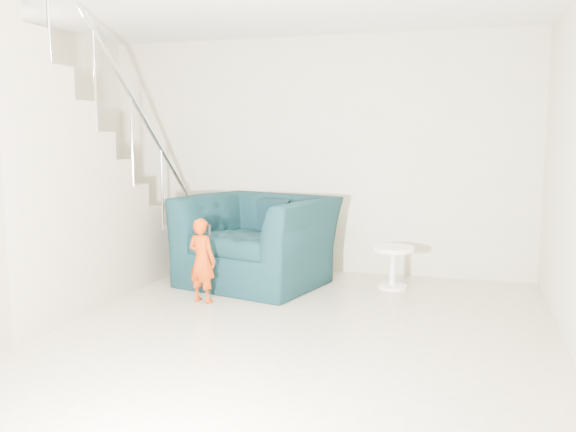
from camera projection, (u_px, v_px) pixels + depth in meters
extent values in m
plane|color=tan|center=(225.00, 346.00, 4.63)|extent=(5.50, 5.50, 0.00)
plane|color=#B8AF95|center=(313.00, 156.00, 7.06)|extent=(5.00, 0.00, 5.00)
imported|color=black|center=(257.00, 240.00, 6.51)|extent=(1.72, 1.59, 0.94)
imported|color=#AE3005|center=(202.00, 260.00, 5.79)|extent=(0.34, 0.27, 0.81)
cylinder|color=white|center=(393.00, 248.00, 6.31)|extent=(0.44, 0.44, 0.04)
cylinder|color=white|center=(392.00, 269.00, 6.34)|extent=(0.07, 0.07, 0.40)
cylinder|color=white|center=(392.00, 287.00, 6.36)|extent=(0.31, 0.31, 0.03)
cube|color=#ADA089|center=(145.00, 255.00, 7.40)|extent=(1.00, 0.30, 0.27)
cube|color=#ADA089|center=(131.00, 249.00, 7.09)|extent=(1.00, 0.30, 0.54)
cube|color=#ADA089|center=(117.00, 242.00, 6.79)|extent=(1.00, 0.30, 0.81)
cube|color=#ADA089|center=(101.00, 234.00, 6.48)|extent=(1.00, 0.30, 1.08)
cube|color=#ADA089|center=(84.00, 226.00, 6.18)|extent=(1.00, 0.30, 1.35)
cube|color=#ADA089|center=(64.00, 216.00, 5.88)|extent=(1.00, 0.30, 1.62)
cube|color=#ADA089|center=(43.00, 206.00, 5.57)|extent=(1.00, 0.30, 1.89)
cube|color=#ADA089|center=(19.00, 195.00, 5.27)|extent=(1.00, 0.30, 2.16)
cylinder|color=silver|center=(113.00, 64.00, 5.69)|extent=(0.04, 3.03, 2.73)
cylinder|color=silver|center=(187.00, 226.00, 7.35)|extent=(0.04, 0.04, 1.00)
cube|color=black|center=(274.00, 215.00, 6.68)|extent=(0.36, 0.17, 0.36)
cube|color=black|center=(207.00, 226.00, 6.72)|extent=(0.04, 0.44, 0.49)
cube|color=black|center=(210.00, 231.00, 5.66)|extent=(0.04, 0.05, 0.10)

